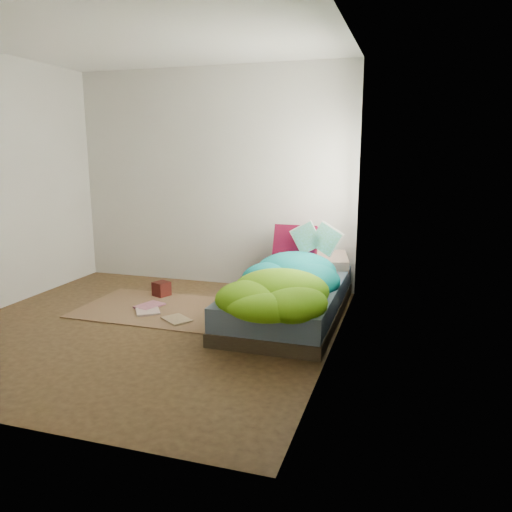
{
  "coord_description": "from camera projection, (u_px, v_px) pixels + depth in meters",
  "views": [
    {
      "loc": [
        2.32,
        -3.92,
        1.63
      ],
      "look_at": [
        0.86,
        0.75,
        0.59
      ],
      "focal_mm": 35.0,
      "sensor_mm": 36.0,
      "label": 1
    }
  ],
  "objects": [
    {
      "name": "pillow_magenta",
      "position": [
        295.0,
        247.0,
        5.55
      ],
      "size": [
        0.48,
        0.15,
        0.48
      ],
      "primitive_type": "cube",
      "rotation": [
        0.0,
        0.0,
        -0.01
      ],
      "color": "#45041C",
      "rests_on": "bed"
    },
    {
      "name": "rug",
      "position": [
        158.0,
        309.0,
        5.23
      ],
      "size": [
        1.6,
        1.1,
        0.01
      ],
      "primitive_type": "cube",
      "color": "brown",
      "rests_on": "ground"
    },
    {
      "name": "pillow_floral",
      "position": [
        319.0,
        261.0,
        5.6
      ],
      "size": [
        0.7,
        0.54,
        0.14
      ],
      "primitive_type": "cube",
      "rotation": [
        0.0,
        0.0,
        0.27
      ],
      "color": "beige",
      "rests_on": "bed"
    },
    {
      "name": "floor_book_b",
      "position": [
        143.0,
        304.0,
        5.32
      ],
      "size": [
        0.29,
        0.34,
        0.03
      ],
      "primitive_type": "imported",
      "rotation": [
        0.0,
        0.0,
        -0.32
      ],
      "color": "pink",
      "rests_on": "rug"
    },
    {
      "name": "ground",
      "position": [
        144.0,
        328.0,
        4.68
      ],
      "size": [
        3.5,
        3.5,
        0.0
      ],
      "primitive_type": "cube",
      "color": "#3A2716",
      "rests_on": "ground"
    },
    {
      "name": "open_book",
      "position": [
        316.0,
        229.0,
        5.25
      ],
      "size": [
        0.46,
        0.14,
        0.28
      ],
      "primitive_type": null,
      "rotation": [
        0.0,
        0.0,
        -0.1
      ],
      "color": "#337D29",
      "rests_on": "duvet"
    },
    {
      "name": "bed",
      "position": [
        289.0,
        301.0,
        4.96
      ],
      "size": [
        1.0,
        2.0,
        0.34
      ],
      "color": "#32281B",
      "rests_on": "ground"
    },
    {
      "name": "floor_book_c",
      "position": [
        167.0,
        322.0,
        4.78
      ],
      "size": [
        0.35,
        0.33,
        0.02
      ],
      "primitive_type": "imported",
      "rotation": [
        0.0,
        0.0,
        0.96
      ],
      "color": "tan",
      "rests_on": "rug"
    },
    {
      "name": "room_walls",
      "position": [
        137.0,
        151.0,
        4.34
      ],
      "size": [
        3.54,
        3.54,
        2.62
      ],
      "color": "silver",
      "rests_on": "ground"
    },
    {
      "name": "duvet",
      "position": [
        284.0,
        272.0,
        4.68
      ],
      "size": [
        0.96,
        1.84,
        0.34
      ],
      "primitive_type": null,
      "color": "#08757D",
      "rests_on": "bed"
    },
    {
      "name": "wooden_box",
      "position": [
        162.0,
        289.0,
        5.67
      ],
      "size": [
        0.21,
        0.21,
        0.16
      ],
      "primitive_type": "cube",
      "rotation": [
        0.0,
        0.0,
        -0.4
      ],
      "color": "#3E120E",
      "rests_on": "rug"
    },
    {
      "name": "floor_book_a",
      "position": [
        136.0,
        311.0,
        5.08
      ],
      "size": [
        0.37,
        0.39,
        0.02
      ],
      "primitive_type": "imported",
      "rotation": [
        0.0,
        0.0,
        0.6
      ],
      "color": "beige",
      "rests_on": "rug"
    }
  ]
}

